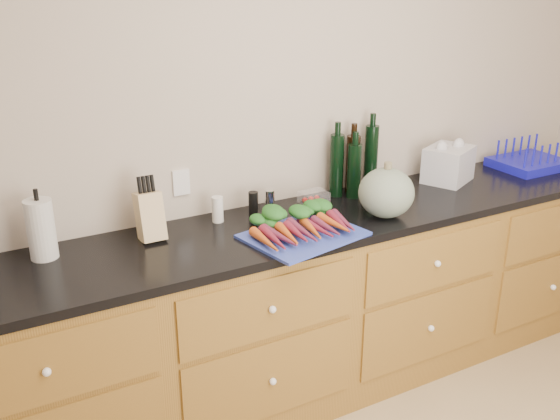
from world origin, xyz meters
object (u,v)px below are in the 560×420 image
paper_towel (41,229)px  carrots (299,225)px  tomato_box (314,198)px  squash (386,193)px  dish_rack (529,161)px  knife_block (150,216)px  cutting_board (303,235)px

paper_towel → carrots: bearing=-14.9°
tomato_box → squash: bearing=-55.9°
tomato_box → paper_towel: bearing=-179.6°
paper_towel → dish_rack: 2.74m
carrots → tomato_box: (0.26, 0.29, -0.01)m
carrots → knife_block: knife_block is taller
squash → knife_block: size_ratio=1.26×
squash → tomato_box: 0.38m
dish_rack → carrots: bearing=-173.4°
dish_rack → knife_block: bearing=178.5°
cutting_board → knife_block: knife_block is taller
paper_towel → dish_rack: paper_towel is taller
carrots → dish_rack: size_ratio=1.10×
paper_towel → tomato_box: bearing=0.4°
cutting_board → knife_block: bearing=153.3°
tomato_box → dish_rack: size_ratio=0.33×
cutting_board → squash: 0.48m
carrots → paper_towel: 1.08m
tomato_box → cutting_board: bearing=-127.7°
cutting_board → dish_rack: bearing=8.0°
tomato_box → dish_rack: dish_rack is taller
carrots → dish_rack: (1.70, 0.20, 0.00)m
dish_rack → paper_towel: bearing=178.3°
tomato_box → dish_rack: (1.44, -0.09, 0.01)m
paper_towel → cutting_board: bearing=-17.1°
squash → knife_block: (-1.06, 0.28, -0.01)m
carrots → squash: squash is taller
carrots → paper_towel: size_ratio=1.78×
squash → knife_block: 1.10m
knife_block → tomato_box: bearing=2.0°
knife_block → dish_rack: (2.30, -0.06, -0.07)m
squash → knife_block: squash is taller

